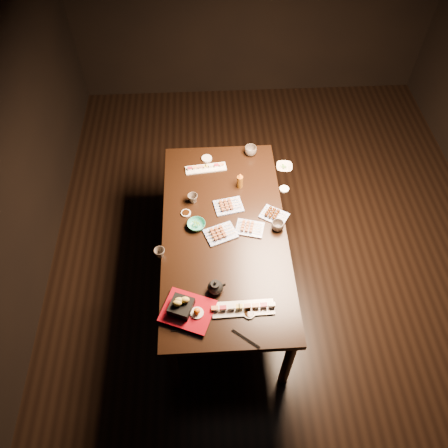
{
  "coord_description": "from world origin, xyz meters",
  "views": [
    {
      "loc": [
        -0.58,
        -2.16,
        3.28
      ],
      "look_at": [
        -0.47,
        -0.21,
        0.77
      ],
      "focal_mm": 35.0,
      "sensor_mm": 36.0,
      "label": 1
    }
  ],
  "objects_px": {
    "sushi_platter_near": "(243,307)",
    "edamame_bowl_cream": "(284,167)",
    "yakitori_plate_center": "(221,232)",
    "condiment_bottle": "(240,180)",
    "yakitori_plate_right": "(250,227)",
    "sushi_platter_far": "(206,167)",
    "teacup_mid_right": "(278,226)",
    "teacup_far_right": "(251,151)",
    "teacup_far_left": "(193,198)",
    "edamame_bowl_green": "(196,225)",
    "teacup_near_left": "(160,253)",
    "tempura_tray": "(187,308)",
    "dining_table": "(224,259)",
    "teapot": "(215,286)",
    "yakitori_plate_left": "(229,205)"
  },
  "relations": [
    {
      "from": "sushi_platter_near",
      "to": "edamame_bowl_cream",
      "type": "bearing_deg",
      "value": 69.54
    },
    {
      "from": "yakitori_plate_center",
      "to": "condiment_bottle",
      "type": "height_order",
      "value": "condiment_bottle"
    },
    {
      "from": "yakitori_plate_right",
      "to": "edamame_bowl_cream",
      "type": "distance_m",
      "value": 0.69
    },
    {
      "from": "sushi_platter_far",
      "to": "teacup_mid_right",
      "type": "xyz_separation_m",
      "value": [
        0.5,
        -0.64,
        0.02
      ]
    },
    {
      "from": "edamame_bowl_cream",
      "to": "teacup_far_right",
      "type": "relative_size",
      "value": 1.29
    },
    {
      "from": "teacup_far_left",
      "to": "teacup_far_right",
      "type": "bearing_deg",
      "value": 45.66
    },
    {
      "from": "sushi_platter_near",
      "to": "yakitori_plate_center",
      "type": "relative_size",
      "value": 1.82
    },
    {
      "from": "edamame_bowl_green",
      "to": "teacup_near_left",
      "type": "distance_m",
      "value": 0.35
    },
    {
      "from": "sushi_platter_far",
      "to": "teacup_far_left",
      "type": "bearing_deg",
      "value": 66.26
    },
    {
      "from": "sushi_platter_near",
      "to": "tempura_tray",
      "type": "bearing_deg",
      "value": 179.32
    },
    {
      "from": "dining_table",
      "to": "sushi_platter_far",
      "type": "bearing_deg",
      "value": 114.36
    },
    {
      "from": "teacup_near_left",
      "to": "teacup_far_right",
      "type": "distance_m",
      "value": 1.22
    },
    {
      "from": "teapot",
      "to": "edamame_bowl_green",
      "type": "bearing_deg",
      "value": 93.87
    },
    {
      "from": "sushi_platter_far",
      "to": "teacup_near_left",
      "type": "distance_m",
      "value": 0.9
    },
    {
      "from": "edamame_bowl_green",
      "to": "condiment_bottle",
      "type": "bearing_deg",
      "value": 47.72
    },
    {
      "from": "teacup_far_right",
      "to": "condiment_bottle",
      "type": "distance_m",
      "value": 0.38
    },
    {
      "from": "edamame_bowl_green",
      "to": "edamame_bowl_cream",
      "type": "height_order",
      "value": "edamame_bowl_green"
    },
    {
      "from": "yakitori_plate_left",
      "to": "teacup_far_left",
      "type": "xyz_separation_m",
      "value": [
        -0.27,
        0.07,
        0.01
      ]
    },
    {
      "from": "yakitori_plate_center",
      "to": "edamame_bowl_cream",
      "type": "height_order",
      "value": "yakitori_plate_center"
    },
    {
      "from": "edamame_bowl_cream",
      "to": "tempura_tray",
      "type": "distance_m",
      "value": 1.47
    },
    {
      "from": "teacup_mid_right",
      "to": "teapot",
      "type": "bearing_deg",
      "value": -134.25
    },
    {
      "from": "sushi_platter_far",
      "to": "condiment_bottle",
      "type": "bearing_deg",
      "value": 134.88
    },
    {
      "from": "teacup_far_left",
      "to": "teacup_far_right",
      "type": "relative_size",
      "value": 0.76
    },
    {
      "from": "yakitori_plate_center",
      "to": "sushi_platter_near",
      "type": "bearing_deg",
      "value": -99.58
    },
    {
      "from": "edamame_bowl_cream",
      "to": "yakitori_plate_center",
      "type": "bearing_deg",
      "value": -130.65
    },
    {
      "from": "yakitori_plate_right",
      "to": "teacup_near_left",
      "type": "xyz_separation_m",
      "value": [
        -0.64,
        -0.2,
        0.01
      ]
    },
    {
      "from": "yakitori_plate_center",
      "to": "teapot",
      "type": "bearing_deg",
      "value": -117.53
    },
    {
      "from": "sushi_platter_far",
      "to": "condiment_bottle",
      "type": "xyz_separation_m",
      "value": [
        0.26,
        -0.21,
        0.05
      ]
    },
    {
      "from": "dining_table",
      "to": "teacup_far_left",
      "type": "height_order",
      "value": "teacup_far_left"
    },
    {
      "from": "teacup_far_left",
      "to": "condiment_bottle",
      "type": "height_order",
      "value": "condiment_bottle"
    },
    {
      "from": "sushi_platter_near",
      "to": "yakitori_plate_center",
      "type": "bearing_deg",
      "value": 99.66
    },
    {
      "from": "teacup_far_right",
      "to": "dining_table",
      "type": "bearing_deg",
      "value": -108.27
    },
    {
      "from": "yakitori_plate_right",
      "to": "yakitori_plate_left",
      "type": "bearing_deg",
      "value": 138.15
    },
    {
      "from": "sushi_platter_far",
      "to": "teacup_mid_right",
      "type": "height_order",
      "value": "teacup_mid_right"
    },
    {
      "from": "sushi_platter_near",
      "to": "teacup_far_right",
      "type": "xyz_separation_m",
      "value": [
        0.18,
        1.42,
        0.02
      ]
    },
    {
      "from": "sushi_platter_near",
      "to": "tempura_tray",
      "type": "xyz_separation_m",
      "value": [
        -0.35,
        -0.0,
        0.03
      ]
    },
    {
      "from": "sushi_platter_near",
      "to": "teacup_near_left",
      "type": "xyz_separation_m",
      "value": [
        -0.54,
        0.44,
        0.01
      ]
    },
    {
      "from": "teacup_far_right",
      "to": "sushi_platter_near",
      "type": "bearing_deg",
      "value": -97.06
    },
    {
      "from": "edamame_bowl_cream",
      "to": "dining_table",
      "type": "bearing_deg",
      "value": -130.44
    },
    {
      "from": "edamame_bowl_green",
      "to": "tempura_tray",
      "type": "relative_size",
      "value": 0.42
    },
    {
      "from": "condiment_bottle",
      "to": "teacup_mid_right",
      "type": "bearing_deg",
      "value": -60.94
    },
    {
      "from": "teacup_far_left",
      "to": "dining_table",
      "type": "bearing_deg",
      "value": -52.93
    },
    {
      "from": "yakitori_plate_center",
      "to": "dining_table",
      "type": "bearing_deg",
      "value": 24.7
    },
    {
      "from": "sushi_platter_near",
      "to": "teapot",
      "type": "distance_m",
      "value": 0.23
    },
    {
      "from": "dining_table",
      "to": "yakitori_plate_right",
      "type": "relative_size",
      "value": 9.02
    },
    {
      "from": "tempura_tray",
      "to": "teacup_far_right",
      "type": "distance_m",
      "value": 1.52
    },
    {
      "from": "sushi_platter_far",
      "to": "edamame_bowl_green",
      "type": "distance_m",
      "value": 0.6
    },
    {
      "from": "sushi_platter_far",
      "to": "yakitori_plate_right",
      "type": "relative_size",
      "value": 1.66
    },
    {
      "from": "teacup_far_right",
      "to": "teapot",
      "type": "height_order",
      "value": "teapot"
    },
    {
      "from": "sushi_platter_near",
      "to": "edamame_bowl_green",
      "type": "xyz_separation_m",
      "value": [
        -0.29,
        0.68,
        -0.0
      ]
    }
  ]
}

